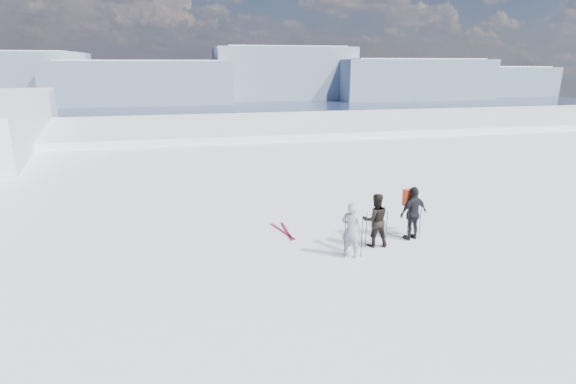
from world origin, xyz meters
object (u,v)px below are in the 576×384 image
object	(u,v)px
skier_pack	(413,213)
skier_dark	(375,220)
skier_grey	(351,230)
skis_loose	(284,231)

from	to	relation	value
skier_pack	skier_dark	bearing A→B (deg)	-4.81
skier_pack	skier_grey	bearing A→B (deg)	4.44
skier_dark	skier_grey	bearing A→B (deg)	38.24
skier_grey	skier_dark	world-z (taller)	skier_dark
skier_pack	skis_loose	bearing A→B (deg)	-36.93
skier_pack	skis_loose	xyz separation A→B (m)	(-3.89, 1.59, -0.87)
skier_pack	skis_loose	world-z (taller)	skier_pack
skier_grey	skis_loose	xyz separation A→B (m)	(-1.46, 2.43, -0.82)
skier_dark	skis_loose	distance (m)	3.19
skier_grey	skier_dark	distance (m)	1.17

